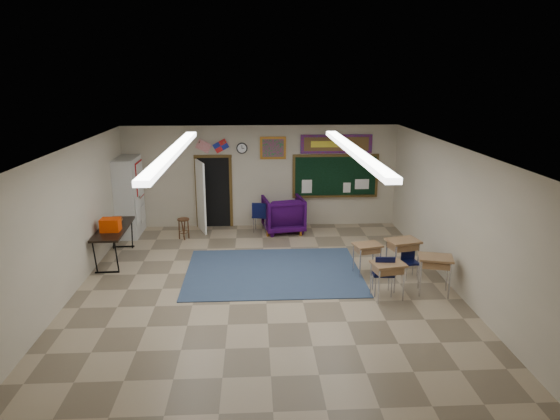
{
  "coord_description": "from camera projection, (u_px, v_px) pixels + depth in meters",
  "views": [
    {
      "loc": [
        -0.22,
        -9.93,
        4.45
      ],
      "look_at": [
        0.39,
        1.5,
        1.3
      ],
      "focal_mm": 32.0,
      "sensor_mm": 36.0,
      "label": 1
    }
  ],
  "objects": [
    {
      "name": "wall_clock",
      "position": [
        242.0,
        148.0,
        14.4
      ],
      "size": [
        0.32,
        0.05,
        0.32
      ],
      "color": "black",
      "rests_on": "back_wall"
    },
    {
      "name": "fluorescent_strips",
      "position": [
        264.0,
        151.0,
        9.97
      ],
      "size": [
        3.86,
        6.0,
        0.1
      ],
      "primitive_type": null,
      "color": "white",
      "rests_on": "ceiling"
    },
    {
      "name": "student_desk_front_left",
      "position": [
        367.0,
        257.0,
        11.33
      ],
      "size": [
        0.69,
        0.58,
        0.72
      ],
      "rotation": [
        0.0,
        0.0,
        0.24
      ],
      "color": "#906743",
      "rests_on": "floor"
    },
    {
      "name": "doorway",
      "position": [
        210.0,
        193.0,
        14.58
      ],
      "size": [
        1.1,
        0.89,
        2.16
      ],
      "color": "black",
      "rests_on": "back_wall"
    },
    {
      "name": "student_desk_back_right",
      "position": [
        434.0,
        273.0,
        10.3
      ],
      "size": [
        0.79,
        0.67,
        0.82
      ],
      "rotation": [
        0.0,
        0.0,
        -0.26
      ],
      "color": "#906743",
      "rests_on": "floor"
    },
    {
      "name": "folding_table",
      "position": [
        114.0,
        242.0,
        12.2
      ],
      "size": [
        0.73,
        2.0,
        1.13
      ],
      "rotation": [
        0.0,
        0.0,
        0.03
      ],
      "color": "black",
      "rests_on": "floor"
    },
    {
      "name": "bulletin_board",
      "position": [
        336.0,
        144.0,
        14.51
      ],
      "size": [
        2.1,
        0.05,
        0.55
      ],
      "color": "#A40E18",
      "rests_on": "back_wall"
    },
    {
      "name": "front_wall",
      "position": [
        274.0,
        326.0,
        6.02
      ],
      "size": [
        8.0,
        0.04,
        3.0
      ],
      "primitive_type": "cube",
      "color": "beige",
      "rests_on": "floor"
    },
    {
      "name": "back_wall",
      "position": [
        261.0,
        177.0,
        14.69
      ],
      "size": [
        8.0,
        0.04,
        3.0
      ],
      "primitive_type": "cube",
      "color": "beige",
      "rests_on": "floor"
    },
    {
      "name": "floor",
      "position": [
        265.0,
        287.0,
        10.75
      ],
      "size": [
        9.0,
        9.0,
        0.0
      ],
      "primitive_type": "plane",
      "color": "tan",
      "rests_on": "ground"
    },
    {
      "name": "student_desk_back_left",
      "position": [
        387.0,
        279.0,
        10.08
      ],
      "size": [
        0.72,
        0.59,
        0.77
      ],
      "rotation": [
        0.0,
        0.0,
        0.19
      ],
      "color": "#906743",
      "rests_on": "floor"
    },
    {
      "name": "wooden_stool",
      "position": [
        184.0,
        228.0,
        13.78
      ],
      "size": [
        0.33,
        0.33,
        0.58
      ],
      "color": "#482615",
      "rests_on": "floor"
    },
    {
      "name": "student_chair_desk_a",
      "position": [
        383.0,
        274.0,
        10.29
      ],
      "size": [
        0.48,
        0.48,
        0.88
      ],
      "primitive_type": null,
      "rotation": [
        0.0,
        0.0,
        3.05
      ],
      "color": "black",
      "rests_on": "floor"
    },
    {
      "name": "left_wall",
      "position": [
        69.0,
        223.0,
        10.15
      ],
      "size": [
        0.04,
        9.0,
        3.0
      ],
      "primitive_type": "cube",
      "color": "beige",
      "rests_on": "floor"
    },
    {
      "name": "student_chair_reading",
      "position": [
        260.0,
        216.0,
        14.39
      ],
      "size": [
        0.52,
        0.52,
        0.9
      ],
      "primitive_type": null,
      "rotation": [
        0.0,
        0.0,
        2.97
      ],
      "color": "black",
      "rests_on": "floor"
    },
    {
      "name": "chalkboard",
      "position": [
        335.0,
        177.0,
        14.77
      ],
      "size": [
        2.55,
        0.14,
        1.3
      ],
      "color": "#503917",
      "rests_on": "back_wall"
    },
    {
      "name": "wall_flags",
      "position": [
        212.0,
        144.0,
        14.3
      ],
      "size": [
        1.16,
        0.06,
        0.7
      ],
      "primitive_type": null,
      "color": "red",
      "rests_on": "back_wall"
    },
    {
      "name": "right_wall",
      "position": [
        454.0,
        217.0,
        10.56
      ],
      "size": [
        0.04,
        9.0,
        3.0
      ],
      "primitive_type": "cube",
      "color": "beige",
      "rests_on": "floor"
    },
    {
      "name": "student_chair_desk_b",
      "position": [
        410.0,
        263.0,
        11.11
      ],
      "size": [
        0.39,
        0.39,
        0.71
      ],
      "primitive_type": null,
      "rotation": [
        0.0,
        0.0,
        0.11
      ],
      "color": "black",
      "rests_on": "floor"
    },
    {
      "name": "wingback_armchair",
      "position": [
        283.0,
        214.0,
        14.38
      ],
      "size": [
        1.26,
        1.29,
        1.03
      ],
      "primitive_type": "imported",
      "rotation": [
        0.0,
        0.0,
        3.3
      ],
      "color": "#230534",
      "rests_on": "floor"
    },
    {
      "name": "student_desk_front_right",
      "position": [
        402.0,
        255.0,
        11.3
      ],
      "size": [
        0.8,
        0.67,
        0.83
      ],
      "rotation": [
        0.0,
        0.0,
        0.25
      ],
      "color": "#906743",
      "rests_on": "floor"
    },
    {
      "name": "ceiling",
      "position": [
        264.0,
        148.0,
        9.95
      ],
      "size": [
        8.0,
        9.0,
        0.04
      ],
      "primitive_type": "cube",
      "color": "beige",
      "rests_on": "back_wall"
    },
    {
      "name": "framed_art_print",
      "position": [
        273.0,
        148.0,
        14.44
      ],
      "size": [
        0.75,
        0.05,
        0.65
      ],
      "color": "#A1641F",
      "rests_on": "back_wall"
    },
    {
      "name": "area_rug",
      "position": [
        273.0,
        272.0,
        11.53
      ],
      "size": [
        4.0,
        3.0,
        0.02
      ],
      "primitive_type": "cube",
      "color": "#2F415A",
      "rests_on": "floor"
    },
    {
      "name": "storage_cabinet",
      "position": [
        129.0,
        197.0,
        13.98
      ],
      "size": [
        0.59,
        1.25,
        2.2
      ],
      "color": "silver",
      "rests_on": "floor"
    }
  ]
}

